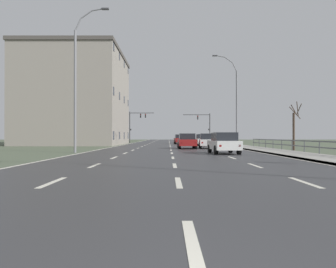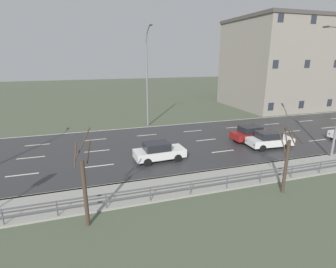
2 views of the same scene
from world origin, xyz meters
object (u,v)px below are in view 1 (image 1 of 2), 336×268
object	(u,v)px
car_near_right	(181,139)
traffic_signal_left	(137,121)
street_lamp_left_bank	(78,82)
car_distant	(209,141)
street_lamp_midground	(236,102)
traffic_signal_right	(206,123)
brick_building	(78,99)
car_mid_centre	(188,141)
car_far_left	(225,143)
car_near_left	(204,140)

from	to	relation	value
car_near_right	traffic_signal_left	bearing A→B (deg)	121.80
street_lamp_left_bank	car_distant	xyz separation A→B (m)	(11.31, 8.85, -4.77)
street_lamp_midground	street_lamp_left_bank	bearing A→B (deg)	-140.51
traffic_signal_right	brick_building	size ratio (longest dim) A/B	0.30
street_lamp_left_bank	traffic_signal_left	world-z (taller)	street_lamp_left_bank
car_mid_centre	car_far_left	world-z (taller)	same
traffic_signal_right	traffic_signal_left	size ratio (longest dim) A/B	0.93
car_near_right	traffic_signal_right	bearing A→B (deg)	61.66
street_lamp_left_bank	street_lamp_midground	bearing A→B (deg)	39.49
street_lamp_left_bank	traffic_signal_right	distance (m)	42.37
street_lamp_midground	street_lamp_left_bank	size ratio (longest dim) A/B	0.93
street_lamp_left_bank	car_far_left	distance (m)	12.33
street_lamp_left_bank	car_near_left	xyz separation A→B (m)	(11.74, 18.25, -4.77)
car_near_left	brick_building	bearing A→B (deg)	156.12
traffic_signal_left	car_far_left	world-z (taller)	traffic_signal_left
traffic_signal_left	car_mid_centre	xyz separation A→B (m)	(8.39, -32.37, -3.41)
car_mid_centre	car_near_right	size ratio (longest dim) A/B	0.99
traffic_signal_right	car_near_left	xyz separation A→B (m)	(-2.57, -21.59, -3.02)
street_lamp_midground	brick_building	size ratio (longest dim) A/B	0.56
street_lamp_left_bank	traffic_signal_left	bearing A→B (deg)	89.01
car_near_right	car_far_left	xyz separation A→B (m)	(2.12, -30.56, 0.00)
traffic_signal_right	car_distant	bearing A→B (deg)	-95.54
traffic_signal_left	car_mid_centre	bearing A→B (deg)	-75.47
car_distant	traffic_signal_right	bearing A→B (deg)	87.81
street_lamp_left_bank	car_near_right	distance (m)	30.57
car_near_left	street_lamp_left_bank	bearing A→B (deg)	-124.32
traffic_signal_left	car_distant	distance (m)	33.86
street_lamp_left_bank	brick_building	bearing A→B (deg)	104.86
traffic_signal_right	car_far_left	world-z (taller)	traffic_signal_right
car_far_left	street_lamp_midground	bearing A→B (deg)	72.65
car_distant	brick_building	xyz separation A→B (m)	(-18.18, 17.04, 6.27)
street_lamp_left_bank	car_mid_centre	world-z (taller)	street_lamp_left_bank
street_lamp_midground	brick_building	xyz separation A→B (m)	(-21.69, 13.68, 1.91)
street_lamp_midground	traffic_signal_right	xyz separation A→B (m)	(-0.51, 27.63, -1.34)
traffic_signal_right	car_far_left	size ratio (longest dim) A/B	1.37
car_far_left	car_mid_centre	bearing A→B (deg)	98.87
street_lamp_left_bank	car_near_left	size ratio (longest dim) A/B	2.76
traffic_signal_left	car_near_right	xyz separation A→B (m)	(8.41, -12.04, -3.41)
traffic_signal_right	car_distant	distance (m)	31.28
car_mid_centre	brick_building	xyz separation A→B (m)	(-15.96, 17.44, 6.27)
car_near_left	brick_building	xyz separation A→B (m)	(-18.62, 7.64, 6.27)
car_mid_centre	traffic_signal_right	bearing A→B (deg)	79.59
car_near_right	car_near_left	bearing A→B (deg)	-79.10
car_mid_centre	car_near_right	world-z (taller)	same
street_lamp_midground	car_near_left	size ratio (longest dim) A/B	2.56
car_far_left	traffic_signal_left	bearing A→B (deg)	100.92
street_lamp_midground	traffic_signal_right	world-z (taller)	street_lamp_midground
traffic_signal_left	car_far_left	bearing A→B (deg)	-76.12
car_distant	car_mid_centre	bearing A→B (deg)	-166.49
traffic_signal_left	car_distant	xyz separation A→B (m)	(10.61, -31.97, -3.41)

